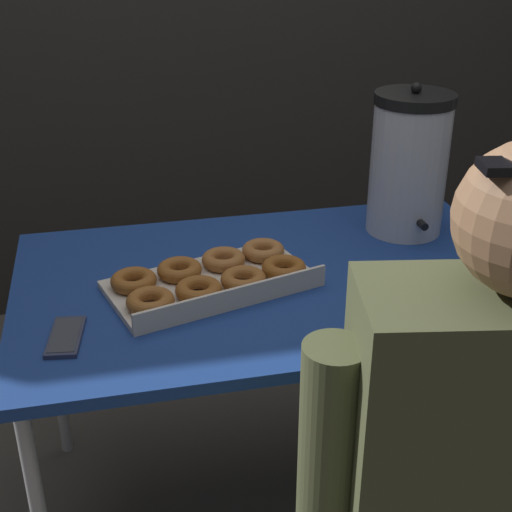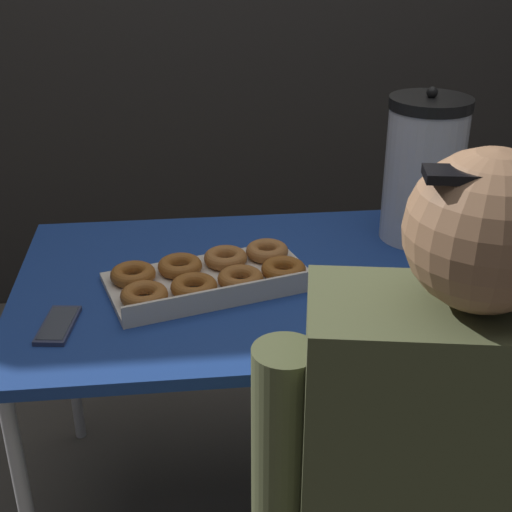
# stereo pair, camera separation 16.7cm
# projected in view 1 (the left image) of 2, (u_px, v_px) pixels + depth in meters

# --- Properties ---
(ground_plane) EXTENTS (12.00, 12.00, 0.00)m
(ground_plane) POSITION_uv_depth(u_px,v_px,m) (272.00, 499.00, 2.03)
(ground_plane) COLOR #4C473F
(folding_table) EXTENTS (1.24, 0.77, 0.72)m
(folding_table) POSITION_uv_depth(u_px,v_px,m) (275.00, 294.00, 1.73)
(folding_table) COLOR navy
(folding_table) RESTS_ON ground
(donut_box) EXTENTS (0.52, 0.37, 0.05)m
(donut_box) POSITION_uv_depth(u_px,v_px,m) (212.00, 278.00, 1.65)
(donut_box) COLOR beige
(donut_box) RESTS_ON folding_table
(coffee_urn) EXTENTS (0.21, 0.24, 0.40)m
(coffee_urn) POSITION_uv_depth(u_px,v_px,m) (409.00, 164.00, 1.88)
(coffee_urn) COLOR silver
(coffee_urn) RESTS_ON folding_table
(cell_phone) EXTENTS (0.08, 0.16, 0.01)m
(cell_phone) POSITION_uv_depth(u_px,v_px,m) (66.00, 337.00, 1.46)
(cell_phone) COLOR #2D334C
(cell_phone) RESTS_ON folding_table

